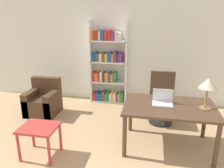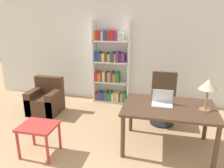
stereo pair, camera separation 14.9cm
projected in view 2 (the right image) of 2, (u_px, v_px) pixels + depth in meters
wall_back at (138, 50)px, 5.42m from camera, size 8.00×0.06×2.70m
desk at (169, 112)px, 3.56m from camera, size 1.48×0.98×0.76m
laptop at (162, 101)px, 3.60m from camera, size 0.34×0.25×0.25m
table_lamp at (208, 86)px, 3.29m from camera, size 0.28×0.28×0.50m
office_chair at (163, 100)px, 4.54m from camera, size 0.53×0.53×1.06m
side_table_blue at (39, 130)px, 3.46m from camera, size 0.57×0.48×0.52m
armchair at (46, 101)px, 5.06m from camera, size 0.68×0.66×0.81m
bookshelf at (110, 68)px, 5.51m from camera, size 0.93×0.28×2.08m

